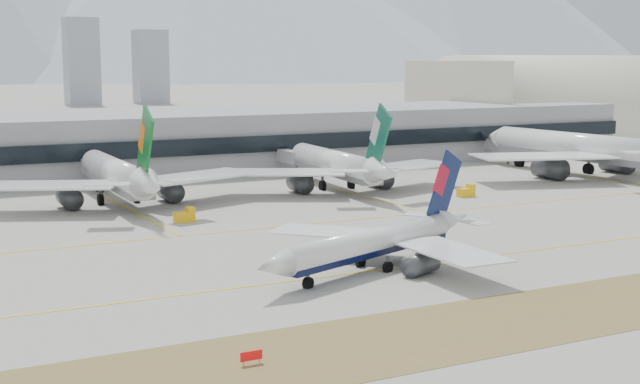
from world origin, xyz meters
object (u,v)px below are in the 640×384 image
taxiing_airliner (378,242)px  terminal (150,142)px  widebody_china_air (581,149)px  hangar (555,140)px  widebody_cathay (339,166)px  widebody_eva (119,177)px

taxiing_airliner → terminal: bearing=-113.2°
widebody_china_air → hangar: bearing=-42.3°
widebody_china_air → hangar: 99.63m
taxiing_airliner → widebody_cathay: size_ratio=0.77×
widebody_cathay → hangar: (127.62, 71.14, -5.23)m
widebody_china_air → taxiing_airliner: bearing=119.4°
terminal → widebody_cathay: bearing=-62.1°
taxiing_airliner → terminal: (4.59, 118.92, 3.82)m
taxiing_airliner → hangar: size_ratio=0.48×
widebody_eva → widebody_china_air: (113.04, -8.69, 1.04)m
taxiing_airliner → widebody_china_air: size_ratio=0.63×
hangar → widebody_eva: bearing=-158.7°
widebody_eva → widebody_china_air: widebody_china_air is taller
taxiing_airliner → terminal: size_ratio=0.16×
taxiing_airliner → hangar: 211.39m
widebody_cathay → widebody_china_air: bearing=-90.0°
hangar → taxiing_airliner: bearing=-138.8°
terminal → hangar: 156.05m
taxiing_airliner → terminal: 119.07m
terminal → hangar: (154.56, 20.16, -7.37)m
taxiing_airliner → hangar: bearing=-159.8°
widebody_cathay → hangar: bearing=-55.5°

